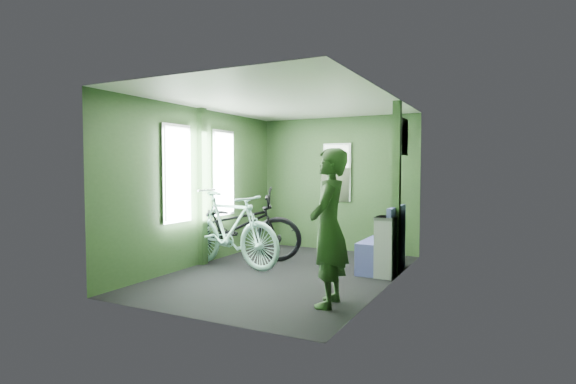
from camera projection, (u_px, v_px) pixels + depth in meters
The scene contains 6 objects.
room at pixel (284, 167), 6.03m from camera, with size 4.00×4.02×2.31m.
bicycle_black at pixel (233, 262), 6.82m from camera, with size 0.73×2.08×1.09m, color black.
bicycle_mint at pixel (230, 267), 6.49m from camera, with size 0.51×1.81×1.09m, color #A1E5D5.
passenger at pixel (329, 227), 4.61m from camera, with size 0.47×0.71×1.63m.
waste_box at pixel (386, 247), 5.86m from camera, with size 0.23×0.33×0.79m, color gray.
bench_seat at pixel (383, 252), 6.17m from camera, with size 0.48×0.86×0.91m.
Camera 1 is at (2.74, -5.32, 1.42)m, focal length 28.00 mm.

